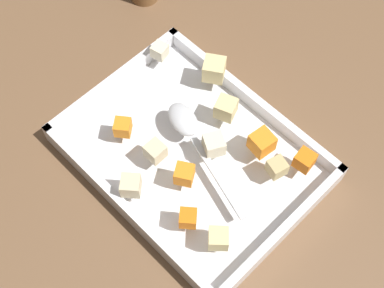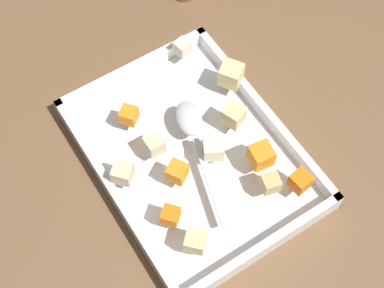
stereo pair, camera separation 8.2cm
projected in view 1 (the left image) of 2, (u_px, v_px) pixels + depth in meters
ground_plane at (198, 154)px, 0.88m from camera, size 4.00×4.00×0.00m
baking_dish at (192, 156)px, 0.86m from camera, size 0.37×0.28×0.04m
carrot_chunk_front_center at (188, 218)px, 0.77m from camera, size 0.03×0.03×0.02m
carrot_chunk_mid_left at (184, 174)px, 0.80m from camera, size 0.04×0.04×0.03m
carrot_chunk_corner_sw at (123, 127)px, 0.84m from camera, size 0.03×0.03×0.02m
carrot_chunk_under_handle at (262, 143)px, 0.82m from camera, size 0.04×0.04×0.03m
carrot_chunk_far_right at (305, 160)px, 0.81m from camera, size 0.03×0.03×0.03m
potato_chunk_near_right at (218, 238)px, 0.75m from camera, size 0.04×0.04×0.03m
potato_chunk_center at (131, 185)px, 0.79m from camera, size 0.04×0.04×0.03m
potato_chunk_heap_side at (214, 145)px, 0.82m from camera, size 0.04×0.04×0.03m
potato_chunk_rim_edge at (155, 151)px, 0.82m from camera, size 0.03×0.03×0.03m
potato_chunk_corner_se at (160, 51)px, 0.91m from camera, size 0.03×0.03×0.02m
potato_chunk_corner_ne at (226, 108)px, 0.85m from camera, size 0.04×0.04×0.03m
potato_chunk_heap_top at (277, 167)px, 0.80m from camera, size 0.03×0.03×0.02m
potato_chunk_corner_nw at (214, 69)px, 0.88m from camera, size 0.05×0.05×0.03m
serving_spoon at (187, 127)px, 0.84m from camera, size 0.21×0.08×0.02m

